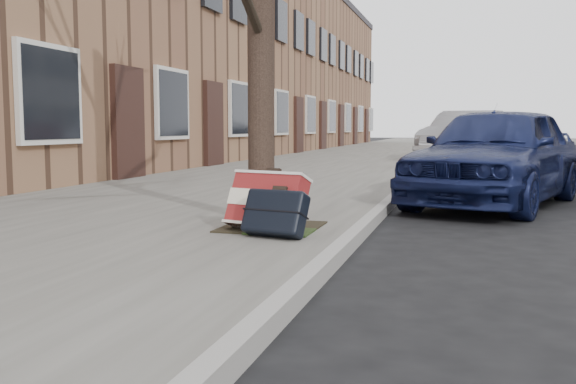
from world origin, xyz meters
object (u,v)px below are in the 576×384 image
(suitcase_navy, at_px, (275,212))
(car_near_mid, at_px, (468,137))
(suitcase_red, at_px, (267,202))
(car_near_front, at_px, (497,155))

(suitcase_navy, xyz_separation_m, car_near_mid, (1.52, 14.10, 0.42))
(suitcase_red, bearing_deg, car_near_front, 76.99)
(suitcase_red, distance_m, car_near_front, 4.13)
(suitcase_red, relative_size, car_near_front, 0.17)
(car_near_mid, bearing_deg, suitcase_red, -80.42)
(suitcase_navy, relative_size, car_near_mid, 0.12)
(car_near_front, bearing_deg, suitcase_navy, -98.23)
(suitcase_navy, relative_size, car_near_front, 0.13)
(car_near_front, height_order, car_near_mid, car_near_mid)
(suitcase_navy, distance_m, car_near_front, 4.29)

